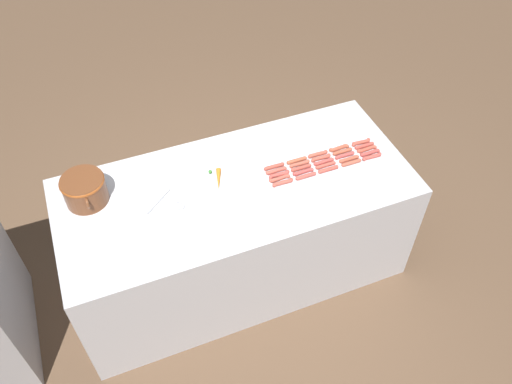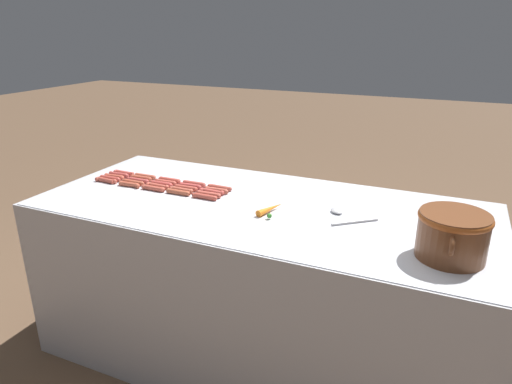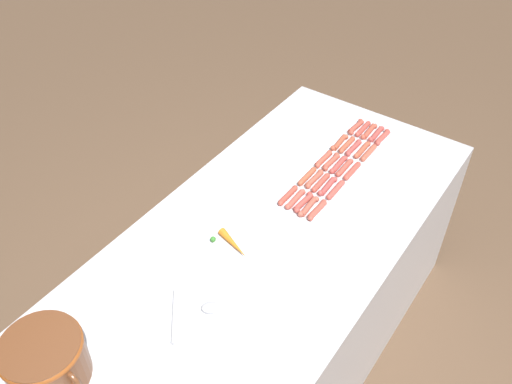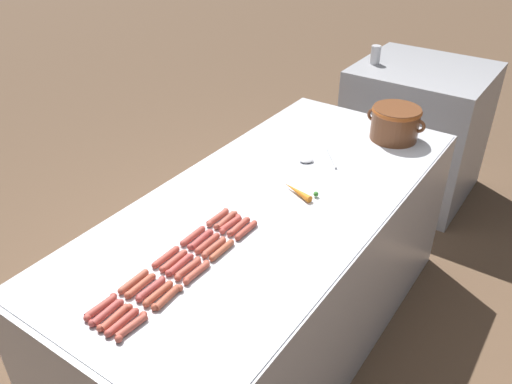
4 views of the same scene
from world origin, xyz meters
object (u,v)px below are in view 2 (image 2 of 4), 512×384
at_px(hot_dog_0, 124,173).
at_px(hot_dog_4, 220,188).
at_px(hot_dog_6, 141,178).
at_px(hot_dog_19, 209,194).
at_px(hot_dog_24, 204,197).
at_px(carrot, 270,209).
at_px(hot_dog_17, 157,186).
at_px(hot_dog_22, 153,188).
at_px(hot_dog_5, 119,175).
at_px(hot_dog_13, 186,188).
at_px(hot_dog_12, 161,184).
at_px(hot_dog_7, 165,182).
at_px(hot_dog_11, 138,180).
at_px(hot_dog_23, 178,192).
at_px(hot_dog_20, 106,180).
at_px(hot_dog_10, 114,177).
at_px(hot_dog_18, 181,190).
at_px(hot_dog_9, 216,190).
at_px(hot_dog_21, 129,184).
at_px(hot_dog_1, 145,176).
at_px(serving_spoon, 343,214).
at_px(hot_dog_14, 212,192).
at_px(hot_dog_8, 190,186).
at_px(hot_dog_2, 170,180).
at_px(bean_pot, 453,233).
at_px(hot_dog_3, 194,184).

xyz_separation_m(hot_dog_0, hot_dog_4, (-0.00, 0.62, 0.00)).
relative_size(hot_dog_6, hot_dog_19, 1.00).
xyz_separation_m(hot_dog_24, carrot, (0.02, 0.36, 0.00)).
relative_size(hot_dog_17, hot_dog_22, 1.00).
distance_m(hot_dog_5, hot_dog_13, 0.47).
relative_size(hot_dog_0, hot_dog_12, 1.00).
bearing_deg(hot_dog_17, hot_dog_7, 177.72).
bearing_deg(hot_dog_11, hot_dog_24, 81.04).
bearing_deg(hot_dog_23, hot_dog_7, -125.53).
relative_size(hot_dog_6, hot_dog_22, 1.00).
relative_size(hot_dog_20, hot_dog_22, 1.00).
distance_m(hot_dog_4, hot_dog_10, 0.63).
bearing_deg(hot_dog_18, carrot, 83.23).
relative_size(hot_dog_9, hot_dog_21, 1.00).
relative_size(hot_dog_7, hot_dog_17, 1.00).
distance_m(hot_dog_5, hot_dog_19, 0.63).
relative_size(hot_dog_5, hot_dog_10, 1.00).
relative_size(hot_dog_1, hot_dog_6, 1.00).
bearing_deg(hot_dog_18, hot_dog_9, 113.07).
height_order(hot_dog_13, serving_spoon, hot_dog_13).
bearing_deg(hot_dog_17, hot_dog_13, 102.82).
xyz_separation_m(hot_dog_17, hot_dog_19, (-0.00, 0.31, 0.00)).
relative_size(hot_dog_13, hot_dog_14, 1.00).
distance_m(hot_dog_6, hot_dog_23, 0.33).
bearing_deg(hot_dog_1, hot_dog_18, 70.18).
bearing_deg(hot_dog_4, hot_dog_8, -76.23).
height_order(hot_dog_5, hot_dog_18, same).
xyz_separation_m(hot_dog_0, carrot, (0.17, 0.98, 0.00)).
relative_size(hot_dog_2, hot_dog_18, 1.00).
height_order(hot_dog_6, hot_dog_23, same).
height_order(hot_dog_20, hot_dog_23, same).
distance_m(hot_dog_8, hot_dog_13, 0.04).
xyz_separation_m(hot_dog_5, bean_pot, (0.27, 1.76, 0.09)).
relative_size(hot_dog_13, hot_dog_18, 1.00).
relative_size(hot_dog_5, hot_dog_21, 1.00).
bearing_deg(hot_dog_1, hot_dog_23, 64.84).
bearing_deg(hot_dog_13, hot_dog_5, -94.74).
xyz_separation_m(hot_dog_6, bean_pot, (0.27, 1.60, 0.09)).
relative_size(hot_dog_8, hot_dog_21, 1.00).
xyz_separation_m(hot_dog_0, hot_dog_6, (0.03, 0.15, 0.00)).
height_order(hot_dog_9, hot_dog_13, same).
distance_m(hot_dog_6, hot_dog_20, 0.19).
xyz_separation_m(hot_dog_2, hot_dog_9, (0.04, 0.31, 0.00)).
bearing_deg(hot_dog_17, bean_pot, 82.25).
xyz_separation_m(hot_dog_3, hot_dog_23, (0.15, -0.01, 0.00)).
xyz_separation_m(hot_dog_2, hot_dog_10, (0.07, -0.32, 0.00)).
relative_size(hot_dog_6, hot_dog_18, 1.00).
xyz_separation_m(hot_dog_3, serving_spoon, (0.08, 0.83, -0.00)).
height_order(hot_dog_10, hot_dog_13, same).
xyz_separation_m(hot_dog_6, hot_dog_22, (0.11, 0.16, 0.00)).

